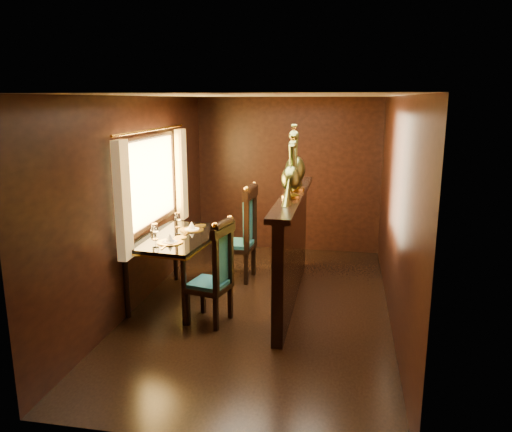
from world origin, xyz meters
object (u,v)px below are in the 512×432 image
object	(u,v)px
chair_right	(245,230)
peacock_right	(295,157)
chair_left	(218,270)
peacock_left	(291,167)
dining_table	(178,241)

from	to	relation	value
chair_right	peacock_right	size ratio (longest dim) A/B	1.66
chair_left	peacock_left	distance (m)	1.41
chair_right	peacock_left	size ratio (longest dim) A/B	1.93
dining_table	peacock_right	xyz separation A→B (m)	(1.38, 0.45, 1.01)
peacock_left	peacock_right	distance (m)	0.48
chair_right	peacock_right	bearing A→B (deg)	-26.38
peacock_left	peacock_right	world-z (taller)	peacock_right
dining_table	chair_right	world-z (taller)	chair_right
dining_table	peacock_right	bearing A→B (deg)	24.06
dining_table	peacock_left	world-z (taller)	peacock_left
dining_table	peacock_left	xyz separation A→B (m)	(1.38, -0.03, 0.95)
peacock_left	peacock_right	xyz separation A→B (m)	(0.00, 0.47, 0.06)
chair_right	peacock_right	world-z (taller)	peacock_right
peacock_right	dining_table	bearing A→B (deg)	-162.08
peacock_left	dining_table	bearing A→B (deg)	178.88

